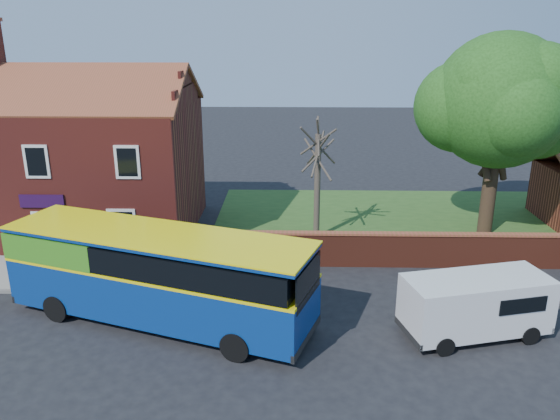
{
  "coord_description": "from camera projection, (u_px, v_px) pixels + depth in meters",
  "views": [
    {
      "loc": [
        4.21,
        -15.53,
        10.07
      ],
      "look_at": [
        3.71,
        5.0,
        3.28
      ],
      "focal_mm": 35.0,
      "sensor_mm": 36.0,
      "label": 1
    }
  ],
  "objects": [
    {
      "name": "ground",
      "position": [
        164.0,
        351.0,
        18.0
      ],
      "size": [
        120.0,
        120.0,
        0.0
      ],
      "primitive_type": "plane",
      "color": "black",
      "rests_on": "ground"
    },
    {
      "name": "pavement",
      "position": [
        33.0,
        273.0,
        23.6
      ],
      "size": [
        18.0,
        3.5,
        0.12
      ],
      "primitive_type": "cube",
      "color": "gray",
      "rests_on": "ground"
    },
    {
      "name": "kerb",
      "position": [
        14.0,
        291.0,
        21.94
      ],
      "size": [
        18.0,
        0.15,
        0.14
      ],
      "primitive_type": "cube",
      "color": "slate",
      "rests_on": "ground"
    },
    {
      "name": "grass_strip",
      "position": [
        452.0,
        222.0,
        30.04
      ],
      "size": [
        26.0,
        12.0,
        0.04
      ],
      "primitive_type": "cube",
      "color": "#426B28",
      "rests_on": "ground"
    },
    {
      "name": "shop_building",
      "position": [
        74.0,
        166.0,
        28.0
      ],
      "size": [
        12.3,
        8.13,
        10.5
      ],
      "color": "maroon",
      "rests_on": "ground"
    },
    {
      "name": "boundary_wall",
      "position": [
        491.0,
        250.0,
        24.09
      ],
      "size": [
        22.0,
        0.38,
        1.6
      ],
      "color": "maroon",
      "rests_on": "ground"
    },
    {
      "name": "bus",
      "position": [
        150.0,
        271.0,
        19.36
      ],
      "size": [
        11.48,
        6.36,
        3.4
      ],
      "rotation": [
        0.0,
        0.0,
        -0.34
      ],
      "color": "navy",
      "rests_on": "ground"
    },
    {
      "name": "van_near",
      "position": [
        476.0,
        304.0,
        18.57
      ],
      "size": [
        5.25,
        3.1,
        2.16
      ],
      "rotation": [
        0.0,
        0.0,
        0.24
      ],
      "color": "silver",
      "rests_on": "ground"
    },
    {
      "name": "large_tree",
      "position": [
        500.0,
        105.0,
        26.56
      ],
      "size": [
        8.27,
        6.54,
        10.08
      ],
      "color": "black",
      "rests_on": "ground"
    },
    {
      "name": "bare_tree",
      "position": [
        317.0,
        181.0,
        26.82
      ],
      "size": [
        2.18,
        2.6,
        5.82
      ],
      "color": "#4C4238",
      "rests_on": "ground"
    }
  ]
}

